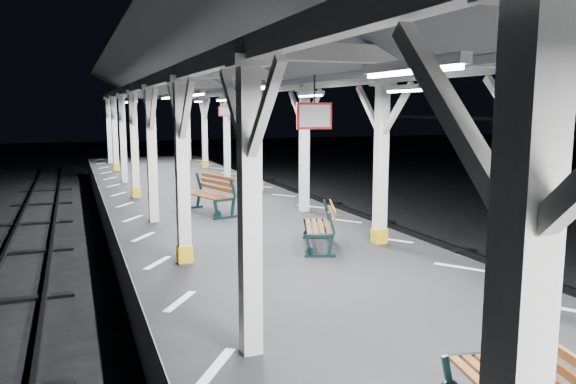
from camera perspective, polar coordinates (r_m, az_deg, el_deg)
ground at (r=9.47m, az=4.55°, el=-14.96°), size 120.00×120.00×0.00m
platform at (r=9.28m, az=4.58°, el=-12.13°), size 6.00×50.00×1.00m
hazard_stripes_left at (r=8.40m, az=-10.91°, el=-10.85°), size 1.00×48.00×0.01m
hazard_stripes_right at (r=10.37m, az=17.02°, el=-7.32°), size 1.00×48.00×0.01m
track_right at (r=12.32m, az=26.36°, el=-9.81°), size 2.20×60.00×0.16m
canopy at (r=8.71m, az=4.97°, el=13.70°), size 5.40×49.00×4.65m
bench_mid at (r=11.22m, az=3.55°, el=-3.36°), size 1.12×1.70×0.87m
bench_far at (r=15.00m, az=-7.86°, el=-0.12°), size 1.18×1.98×1.01m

